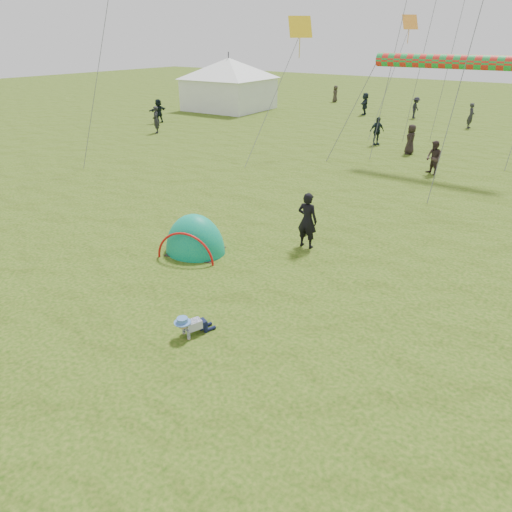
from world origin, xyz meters
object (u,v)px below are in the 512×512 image
Objects in this scene: crawling_toddler at (191,325)px; event_marquee at (229,82)px; standing_adult at (307,220)px; popup_tent at (196,252)px.

event_marquee is at bearing 147.75° from crawling_toddler.
standing_adult is (-0.32, 5.68, 0.64)m from crawling_toddler.
crawling_toddler is at bearing -65.51° from popup_tent.
crawling_toddler is 34.89m from event_marquee.
standing_adult is 0.27× the size of event_marquee.
crawling_toddler is 0.28× the size of popup_tent.
event_marquee is (-21.17, 27.65, 2.06)m from crawling_toddler.
standing_adult is 30.33m from event_marquee.
standing_adult is at bearing 25.18° from popup_tent.
event_marquee reaches higher than standing_adult.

